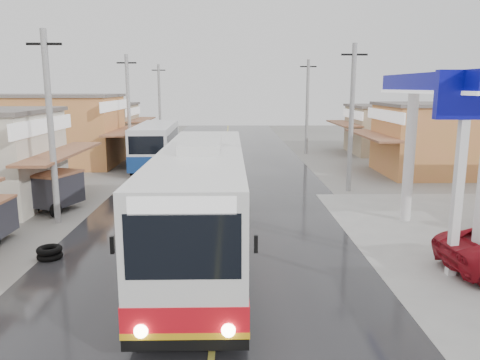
{
  "coord_description": "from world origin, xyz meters",
  "views": [
    {
      "loc": [
        0.44,
        -10.46,
        5.72
      ],
      "look_at": [
        0.79,
        7.73,
        2.09
      ],
      "focal_mm": 35.0,
      "sensor_mm": 36.0,
      "label": 1
    }
  ],
  "objects": [
    {
      "name": "second_bus",
      "position": [
        -4.94,
        22.93,
        1.66
      ],
      "size": [
        2.78,
        9.37,
        3.09
      ],
      "rotation": [
        0.0,
        0.0,
        0.03
      ],
      "color": "silver",
      "rests_on": "road"
    },
    {
      "name": "ground",
      "position": [
        0.0,
        0.0,
        0.0
      ],
      "size": [
        120.0,
        120.0,
        0.0
      ],
      "primitive_type": "plane",
      "color": "slate",
      "rests_on": "ground"
    },
    {
      "name": "road",
      "position": [
        0.0,
        15.0,
        0.01
      ],
      "size": [
        12.0,
        90.0,
        0.02
      ],
      "primitive_type": "cube",
      "color": "black",
      "rests_on": "ground"
    },
    {
      "name": "cyclist",
      "position": [
        -2.99,
        8.73,
        0.72
      ],
      "size": [
        0.99,
        2.11,
        2.19
      ],
      "rotation": [
        0.0,
        0.0,
        0.14
      ],
      "color": "black",
      "rests_on": "ground"
    },
    {
      "name": "centre_line",
      "position": [
        0.0,
        15.0,
        0.02
      ],
      "size": [
        0.15,
        90.0,
        0.01
      ],
      "primitive_type": "cube",
      "color": "#D8CC4C",
      "rests_on": "road"
    },
    {
      "name": "coach_bus",
      "position": [
        -0.53,
        4.79,
        1.93
      ],
      "size": [
        3.02,
        12.86,
        4.01
      ],
      "rotation": [
        0.0,
        0.0,
        0.0
      ],
      "color": "silver",
      "rests_on": "road"
    },
    {
      "name": "tricycle_far",
      "position": [
        -7.68,
        10.96,
        1.05
      ],
      "size": [
        2.24,
        2.77,
        1.84
      ],
      "rotation": [
        0.0,
        0.0,
        -0.35
      ],
      "color": "#26262D",
      "rests_on": "ground"
    },
    {
      "name": "tyre_stack",
      "position": [
        -5.71,
        4.66,
        0.22
      ],
      "size": [
        0.85,
        0.85,
        0.44
      ],
      "color": "black",
      "rests_on": "ground"
    },
    {
      "name": "utility_poles_right",
      "position": [
        7.0,
        15.0,
        0.0
      ],
      "size": [
        1.6,
        36.0,
        8.0
      ],
      "primitive_type": null,
      "color": "gray",
      "rests_on": "ground"
    },
    {
      "name": "utility_poles_left",
      "position": [
        -7.0,
        16.0,
        0.0
      ],
      "size": [
        1.6,
        50.0,
        8.0
      ],
      "primitive_type": null,
      "color": "gray",
      "rests_on": "ground"
    },
    {
      "name": "shopfronts_left",
      "position": [
        -13.0,
        18.0,
        0.0
      ],
      "size": [
        11.0,
        44.0,
        5.2
      ],
      "primitive_type": null,
      "color": "tan",
      "rests_on": "ground"
    }
  ]
}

